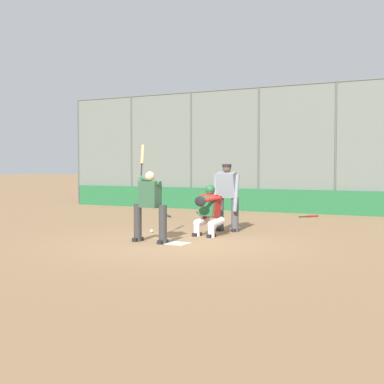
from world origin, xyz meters
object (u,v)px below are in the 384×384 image
spare_bat_by_padding (168,216)px  spare_bat_near_backstop (311,216)px  umpire_home (227,195)px  catcher_behind_plate (208,209)px  baseball_loose (152,231)px  batter_at_plate (150,204)px

spare_bat_by_padding → spare_bat_near_backstop: bearing=74.4°
umpire_home → spare_bat_near_backstop: bearing=-104.1°
umpire_home → spare_bat_by_padding: bearing=-43.6°
spare_bat_near_backstop → spare_bat_by_padding: bearing=146.8°
catcher_behind_plate → spare_bat_by_padding: bearing=-39.6°
spare_bat_near_backstop → spare_bat_by_padding: (4.17, 1.98, 0.00)m
spare_bat_by_padding → baseball_loose: size_ratio=8.78×
spare_bat_near_backstop → baseball_loose: 6.30m
umpire_home → spare_bat_by_padding: size_ratio=2.62×
catcher_behind_plate → spare_bat_by_padding: (3.27, -3.77, -0.59)m
catcher_behind_plate → umpire_home: size_ratio=0.71×
catcher_behind_plate → umpire_home: (-0.03, -1.01, 0.29)m
batter_at_plate → umpire_home: 2.63m
batter_at_plate → spare_bat_by_padding: size_ratio=3.27×
catcher_behind_plate → spare_bat_near_backstop: bearing=-89.5°
catcher_behind_plate → spare_bat_by_padding: 5.03m
umpire_home → spare_bat_near_backstop: umpire_home is taller
catcher_behind_plate → batter_at_plate: bearing=76.1°
spare_bat_by_padding → baseball_loose: (-1.73, 3.82, 0.00)m
batter_at_plate → catcher_behind_plate: bearing=-107.3°
spare_bat_near_backstop → baseball_loose: baseball_loose is taller
umpire_home → spare_bat_near_backstop: (-0.88, -4.75, -0.88)m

